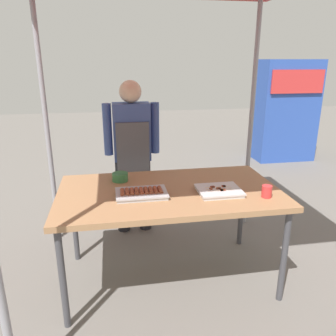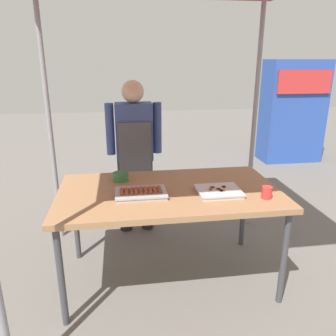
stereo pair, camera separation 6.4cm
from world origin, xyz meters
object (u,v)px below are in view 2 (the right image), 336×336
object	(u,v)px
neighbor_stall_left	(292,111)
condiment_bowl	(121,177)
tray_meat_skewers	(219,191)
stall_table	(169,196)
tray_grilled_sausages	(141,193)
drink_cup_near_edge	(267,192)
vendor_woman	(135,147)

from	to	relation	value
neighbor_stall_left	condiment_bowl	bearing A→B (deg)	-136.55
tray_meat_skewers	neighbor_stall_left	world-z (taller)	neighbor_stall_left
stall_table	tray_meat_skewers	xyz separation A→B (m)	(0.34, -0.12, 0.07)
tray_grilled_sausages	neighbor_stall_left	world-z (taller)	neighbor_stall_left
condiment_bowl	neighbor_stall_left	world-z (taller)	neighbor_stall_left
drink_cup_near_edge	vendor_woman	bearing A→B (deg)	127.68
tray_meat_skewers	drink_cup_near_edge	size ratio (longest dim) A/B	3.62
stall_table	tray_meat_skewers	world-z (taller)	tray_meat_skewers
stall_table	tray_grilled_sausages	bearing A→B (deg)	-158.39
tray_grilled_sausages	condiment_bowl	size ratio (longest dim) A/B	2.89
tray_grilled_sausages	vendor_woman	world-z (taller)	vendor_woman
vendor_woman	tray_grilled_sausages	bearing A→B (deg)	89.76
stall_table	neighbor_stall_left	bearing A→B (deg)	49.61
stall_table	drink_cup_near_edge	world-z (taller)	drink_cup_near_edge
tray_meat_skewers	drink_cup_near_edge	xyz separation A→B (m)	(0.30, -0.13, 0.03)
tray_grilled_sausages	drink_cup_near_edge	bearing A→B (deg)	-11.12
stall_table	drink_cup_near_edge	distance (m)	0.69
stall_table	tray_grilled_sausages	distance (m)	0.24
tray_grilled_sausages	drink_cup_near_edge	world-z (taller)	drink_cup_near_edge
stall_table	tray_meat_skewers	bearing A→B (deg)	-19.95
stall_table	neighbor_stall_left	distance (m)	3.89
tray_meat_skewers	vendor_woman	distance (m)	1.11
condiment_bowl	tray_meat_skewers	bearing A→B (deg)	-28.50
drink_cup_near_edge	vendor_woman	world-z (taller)	vendor_woman
condiment_bowl	neighbor_stall_left	bearing A→B (deg)	43.45
tray_meat_skewers	condiment_bowl	size ratio (longest dim) A/B	2.47
stall_table	drink_cup_near_edge	size ratio (longest dim) A/B	19.08
drink_cup_near_edge	vendor_woman	size ratio (longest dim) A/B	0.06
vendor_woman	condiment_bowl	bearing A→B (deg)	76.84
neighbor_stall_left	vendor_woman	bearing A→B (deg)	-142.13
drink_cup_near_edge	tray_meat_skewers	bearing A→B (deg)	156.96
drink_cup_near_edge	tray_grilled_sausages	bearing A→B (deg)	168.88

